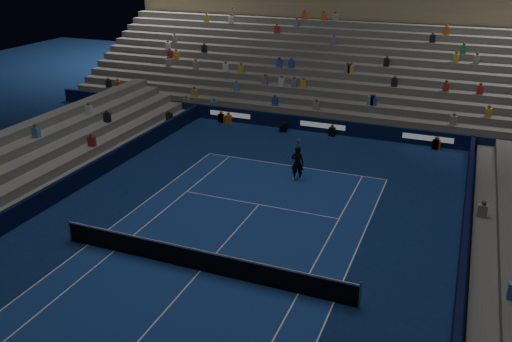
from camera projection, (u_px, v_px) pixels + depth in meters
The scene contains 9 objects.
ground at pixel (201, 271), 21.58m from camera, with size 90.00×90.00×0.00m, color #0D2150.
court_surface at pixel (201, 271), 21.58m from camera, with size 10.97×23.77×0.01m, color navy.
sponsor_barrier_far at pixel (323, 126), 37.21m from camera, with size 44.00×0.25×1.00m, color #081232.
sponsor_barrier_east at pixel (458, 318), 18.07m from camera, with size 0.25×37.00×1.00m, color black.
sponsor_barrier_west at pixel (12, 218), 24.71m from camera, with size 0.25×37.00×1.00m, color black.
grandstand_main at pixel (355, 59), 44.12m from camera, with size 44.00×15.20×11.20m.
tennis_net at pixel (200, 260), 21.39m from camera, with size 12.90×0.10×1.10m.
tennis_player at pixel (297, 163), 29.57m from camera, with size 0.72×0.47×1.96m, color black.
broadcast_camera at pixel (284, 127), 37.54m from camera, with size 0.58×0.99×0.64m.
Camera 1 is at (8.87, -16.17, 12.11)m, focal length 37.77 mm.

